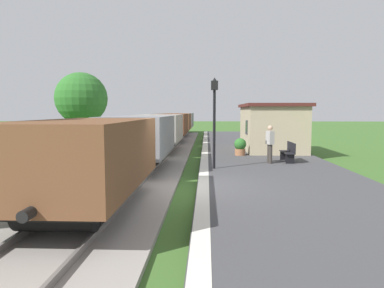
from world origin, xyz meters
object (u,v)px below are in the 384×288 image
at_px(lamp_post_near, 214,106).
at_px(tree_trackside_far, 81,99).
at_px(potted_planter, 240,146).
at_px(person_waiting, 270,143).
at_px(bench_down_platform, 258,136).
at_px(station_hut, 271,127).
at_px(bench_near_hut, 289,152).
at_px(freight_train, 166,128).

bearing_deg(lamp_post_near, tree_trackside_far, 141.16).
distance_m(potted_planter, tree_trackside_far, 9.71).
relative_size(person_waiting, potted_planter, 1.87).
distance_m(bench_down_platform, lamp_post_near, 12.66).
bearing_deg(station_hut, lamp_post_near, -116.98).
distance_m(bench_near_hut, bench_down_platform, 9.92).
distance_m(station_hut, lamp_post_near, 8.00).
bearing_deg(person_waiting, bench_near_hut, -169.69).
height_order(station_hut, potted_planter, station_hut).
height_order(freight_train, person_waiting, freight_train).
bearing_deg(lamp_post_near, bench_down_platform, 73.69).
relative_size(bench_near_hut, person_waiting, 0.88).
xyz_separation_m(station_hut, potted_planter, (-2.11, -2.64, -0.93)).
distance_m(bench_near_hut, person_waiting, 1.20).
xyz_separation_m(bench_down_platform, person_waiting, (-0.97, -10.45, 0.46)).
distance_m(freight_train, person_waiting, 10.72).
bearing_deg(station_hut, bench_down_platform, 91.00).
relative_size(bench_near_hut, potted_planter, 1.64).
relative_size(bench_near_hut, bench_down_platform, 1.00).
relative_size(bench_down_platform, person_waiting, 0.88).
distance_m(bench_down_platform, tree_trackside_far, 12.88).
relative_size(potted_planter, tree_trackside_far, 0.19).
height_order(station_hut, bench_down_platform, station_hut).
xyz_separation_m(potted_planter, lamp_post_near, (-1.48, -4.41, 2.08)).
height_order(bench_near_hut, person_waiting, person_waiting).
height_order(bench_down_platform, person_waiting, person_waiting).
bearing_deg(station_hut, bench_near_hut, -90.99).
bearing_deg(lamp_post_near, freight_train, 106.84).
bearing_deg(potted_planter, person_waiting, -69.82).
height_order(freight_train, bench_down_platform, freight_train).
distance_m(bench_down_platform, potted_planter, 7.84).
bearing_deg(bench_down_platform, potted_planter, -104.95).
bearing_deg(bench_near_hut, lamp_post_near, -149.43).
relative_size(station_hut, tree_trackside_far, 1.19).
distance_m(freight_train, station_hut, 7.67).
bearing_deg(bench_down_platform, tree_trackside_far, -152.66).
bearing_deg(freight_train, person_waiting, -57.60).
relative_size(station_hut, potted_planter, 6.33).
height_order(person_waiting, lamp_post_near, lamp_post_near).
height_order(freight_train, tree_trackside_far, tree_trackside_far).
bearing_deg(tree_trackside_far, bench_down_platform, 27.34).
distance_m(person_waiting, tree_trackside_far, 11.45).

